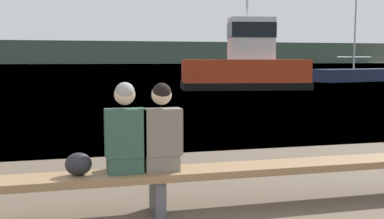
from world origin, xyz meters
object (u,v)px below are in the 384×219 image
(shopping_bag, at_px, (78,164))
(moored_sailboat, at_px, (357,75))
(person_left, at_px, (125,133))
(bench_main, at_px, (157,178))
(person_right, at_px, (161,132))
(tugboat_red, at_px, (246,67))

(shopping_bag, bearing_deg, moored_sailboat, 51.58)
(person_left, height_order, moored_sailboat, moored_sailboat)
(bench_main, bearing_deg, person_right, 2.33)
(person_right, xyz_separation_m, moored_sailboat, (20.63, 27.16, -0.42))
(person_left, xyz_separation_m, moored_sailboat, (21.03, 27.16, -0.43))
(shopping_bag, height_order, tugboat_red, tugboat_red)
(bench_main, height_order, moored_sailboat, moored_sailboat)
(moored_sailboat, bearing_deg, tugboat_red, 109.04)
(bench_main, bearing_deg, person_left, 179.77)
(bench_main, distance_m, tugboat_red, 22.37)
(bench_main, distance_m, moored_sailboat, 34.13)
(tugboat_red, relative_size, moored_sailboat, 0.86)
(bench_main, distance_m, shopping_bag, 0.88)
(shopping_bag, distance_m, tugboat_red, 22.71)
(shopping_bag, relative_size, tugboat_red, 0.04)
(tugboat_red, bearing_deg, bench_main, 165.63)
(shopping_bag, xyz_separation_m, tugboat_red, (9.86, 20.45, 0.66))
(bench_main, relative_size, tugboat_red, 1.00)
(person_left, distance_m, person_right, 0.40)
(person_left, bearing_deg, bench_main, -0.23)
(person_left, xyz_separation_m, person_right, (0.40, 0.00, -0.01))
(shopping_bag, bearing_deg, person_left, -0.86)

